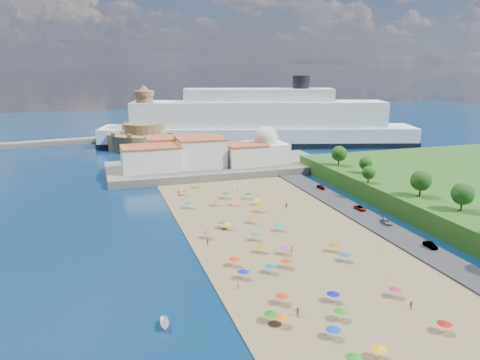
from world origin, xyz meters
name	(u,v)px	position (x,y,z in m)	size (l,w,h in m)	color
ground	(254,233)	(0.00, 0.00, 0.00)	(700.00, 700.00, 0.00)	#071938
terrace	(219,167)	(10.00, 73.00, 1.50)	(90.00, 36.00, 3.00)	#59544C
jetty	(154,155)	(-12.00, 108.00, 1.20)	(18.00, 70.00, 2.40)	#59544C
waterfront_buildings	(187,153)	(-3.05, 73.64, 7.88)	(57.00, 29.00, 11.00)	silver
domed_building	(266,148)	(30.00, 71.00, 8.97)	(16.00, 16.00, 15.00)	silver
fortress	(146,135)	(-12.00, 138.00, 6.68)	(40.00, 40.00, 32.40)	#937049
cruise_ship	(259,125)	(46.63, 125.94, 10.91)	(168.75, 70.67, 36.83)	black
beach_parasols	(270,247)	(-1.56, -15.69, 2.15)	(31.24, 117.70, 2.20)	gray
beachgoers	(262,238)	(-0.57, -7.30, 1.15)	(33.48, 97.04, 1.89)	tan
parked_cars	(386,222)	(36.00, -6.26, 1.34)	(2.36, 81.52, 1.35)	gray
hillside_trees	(429,187)	(48.53, -7.12, 10.23)	(12.00, 107.67, 7.71)	#382314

